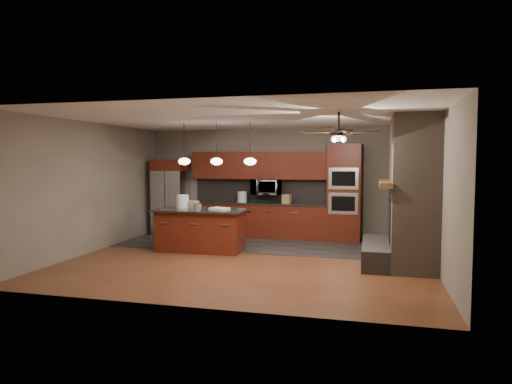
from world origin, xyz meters
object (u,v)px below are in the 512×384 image
(oven_tower, at_px, (344,193))
(paint_tray, at_px, (219,209))
(cardboard_box, at_px, (192,205))
(counter_box, at_px, (287,199))
(white_bucket, at_px, (183,202))
(kitchen_island, at_px, (200,230))
(paint_can, at_px, (197,207))
(microwave, at_px, (266,187))
(counter_bucket, at_px, (242,197))
(refrigerator, at_px, (171,197))

(oven_tower, distance_m, paint_tray, 3.25)
(cardboard_box, height_order, counter_box, counter_box)
(paint_tray, xyz_separation_m, counter_box, (1.11, 1.97, 0.07))
(white_bucket, distance_m, paint_tray, 0.90)
(kitchen_island, bearing_deg, counter_box, 51.90)
(white_bucket, bearing_deg, paint_can, -24.25)
(microwave, height_order, paint_tray, microwave)
(paint_can, bearing_deg, kitchen_island, 69.06)
(cardboard_box, xyz_separation_m, counter_box, (1.79, 1.86, 0.01))
(microwave, bearing_deg, kitchen_island, -115.13)
(oven_tower, xyz_separation_m, counter_bucket, (-2.60, 0.01, -0.15))
(oven_tower, height_order, microwave, oven_tower)
(microwave, distance_m, paint_tray, 2.17)
(refrigerator, height_order, counter_box, refrigerator)
(white_bucket, xyz_separation_m, cardboard_box, (0.21, 0.04, -0.07))
(cardboard_box, distance_m, counter_box, 2.58)
(refrigerator, distance_m, white_bucket, 2.20)
(oven_tower, distance_m, kitchen_island, 3.68)
(kitchen_island, bearing_deg, microwave, 64.30)
(kitchen_island, xyz_separation_m, white_bucket, (-0.46, 0.11, 0.60))
(oven_tower, xyz_separation_m, counter_box, (-1.42, -0.04, -0.18))
(microwave, bearing_deg, cardboard_box, -122.17)
(cardboard_box, bearing_deg, oven_tower, 35.82)
(paint_can, bearing_deg, oven_tower, 35.50)
(counter_bucket, bearing_deg, white_bucket, -112.78)
(paint_can, bearing_deg, white_bucket, 155.75)
(microwave, bearing_deg, paint_tray, -105.17)
(refrigerator, bearing_deg, counter_box, 0.57)
(microwave, distance_m, white_bucket, 2.48)
(refrigerator, distance_m, counter_bucket, 1.98)
(paint_can, relative_size, counter_bucket, 0.71)
(paint_tray, xyz_separation_m, cardboard_box, (-0.67, 0.11, 0.06))
(oven_tower, relative_size, kitchen_island, 1.19)
(white_bucket, height_order, counter_box, white_bucket)
(microwave, distance_m, paint_can, 2.44)
(paint_can, xyz_separation_m, counter_bucket, (0.40, 2.15, 0.05))
(microwave, xyz_separation_m, kitchen_island, (-0.99, -2.11, -0.83))
(paint_can, height_order, cardboard_box, cardboard_box)
(refrigerator, bearing_deg, kitchen_island, -50.78)
(paint_can, distance_m, cardboard_box, 0.32)
(kitchen_island, distance_m, paint_can, 0.53)
(refrigerator, relative_size, white_bucket, 6.77)
(oven_tower, bearing_deg, white_bucket, -150.37)
(cardboard_box, bearing_deg, microwave, 62.98)
(kitchen_island, relative_size, counter_bucket, 7.28)
(paint_tray, height_order, cardboard_box, cardboard_box)
(oven_tower, height_order, white_bucket, oven_tower)
(paint_can, distance_m, paint_tray, 0.48)
(paint_can, relative_size, cardboard_box, 0.78)
(paint_tray, distance_m, counter_bucket, 2.02)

